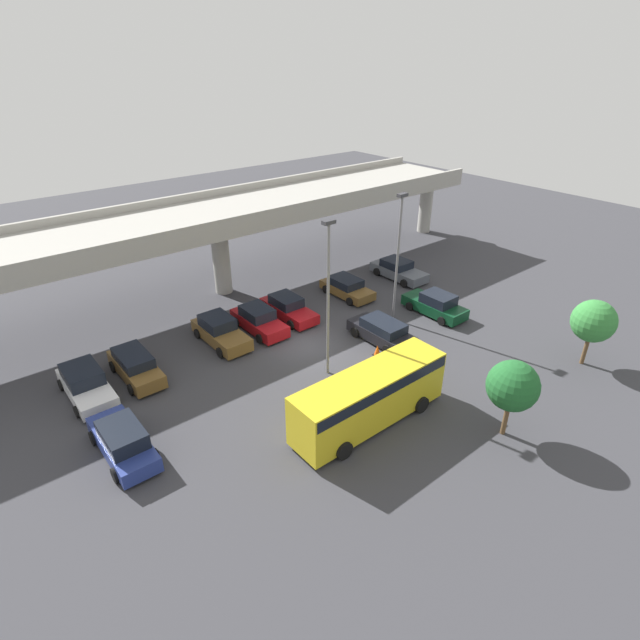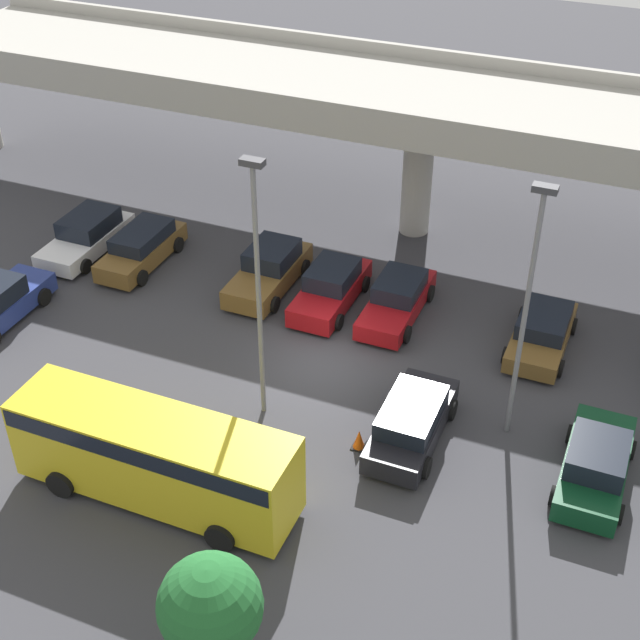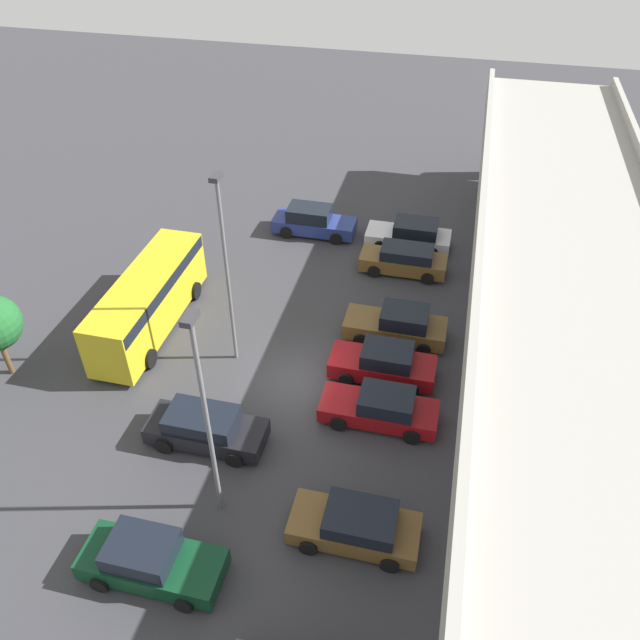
# 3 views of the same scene
# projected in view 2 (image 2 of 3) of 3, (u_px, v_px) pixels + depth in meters

# --- Properties ---
(ground_plane) EXTENTS (100.62, 100.62, 0.00)m
(ground_plane) POSITION_uv_depth(u_px,v_px,m) (323.00, 365.00, 31.83)
(ground_plane) COLOR #38383D
(highway_overpass) EXTENTS (48.25, 7.71, 6.99)m
(highway_overpass) POSITION_uv_depth(u_px,v_px,m) (422.00, 107.00, 36.52)
(highway_overpass) COLOR #9E9B93
(highway_overpass) RESTS_ON ground_plane
(parked_car_0) EXTENTS (2.17, 4.82, 1.58)m
(parked_car_0) POSITION_uv_depth(u_px,v_px,m) (87.00, 235.00, 38.00)
(parked_car_0) COLOR silver
(parked_car_0) RESTS_ON ground_plane
(parked_car_1) EXTENTS (1.97, 4.66, 1.53)m
(parked_car_1) POSITION_uv_depth(u_px,v_px,m) (142.00, 247.00, 37.12)
(parked_car_1) COLOR brown
(parked_car_1) RESTS_ON ground_plane
(parked_car_2) EXTENTS (2.11, 4.79, 1.69)m
(parked_car_2) POSITION_uv_depth(u_px,v_px,m) (269.00, 270.00, 35.63)
(parked_car_2) COLOR brown
(parked_car_2) RESTS_ON ground_plane
(parked_car_3) EXTENTS (2.05, 4.63, 1.63)m
(parked_car_3) POSITION_uv_depth(u_px,v_px,m) (331.00, 288.00, 34.60)
(parked_car_3) COLOR maroon
(parked_car_3) RESTS_ON ground_plane
(parked_car_4) EXTENTS (2.02, 4.79, 1.52)m
(parked_car_4) POSITION_uv_depth(u_px,v_px,m) (397.00, 299.00, 34.02)
(parked_car_4) COLOR maroon
(parked_car_4) RESTS_ON ground_plane
(parked_car_5) EXTENTS (2.08, 4.69, 1.53)m
(parked_car_5) POSITION_uv_depth(u_px,v_px,m) (412.00, 422.00, 28.21)
(parked_car_5) COLOR black
(parked_car_5) RESTS_ON ground_plane
(parked_car_6) EXTENTS (2.13, 4.44, 1.40)m
(parked_car_6) POSITION_uv_depth(u_px,v_px,m) (542.00, 332.00, 32.32)
(parked_car_6) COLOR brown
(parked_car_6) RESTS_ON ground_plane
(parked_car_7) EXTENTS (2.09, 4.67, 1.62)m
(parked_car_7) POSITION_uv_depth(u_px,v_px,m) (596.00, 464.00, 26.68)
(parked_car_7) COLOR #0C381E
(parked_car_7) RESTS_ON ground_plane
(shuttle_bus) EXTENTS (8.60, 2.54, 2.89)m
(shuttle_bus) POSITION_uv_depth(u_px,v_px,m) (154.00, 452.00, 25.67)
(shuttle_bus) COLOR gold
(shuttle_bus) RESTS_ON ground_plane
(lamp_post_near_aisle) EXTENTS (0.70, 0.35, 8.81)m
(lamp_post_near_aisle) POSITION_uv_depth(u_px,v_px,m) (527.00, 300.00, 26.06)
(lamp_post_near_aisle) COLOR slate
(lamp_post_near_aisle) RESTS_ON ground_plane
(lamp_post_mid_lot) EXTENTS (0.70, 0.35, 9.12)m
(lamp_post_mid_lot) POSITION_uv_depth(u_px,v_px,m) (258.00, 277.00, 26.79)
(lamp_post_mid_lot) COLOR slate
(lamp_post_mid_lot) RESTS_ON ground_plane
(tree_front_left) EXTENTS (2.44, 2.44, 4.06)m
(tree_front_left) POSITION_uv_depth(u_px,v_px,m) (210.00, 606.00, 20.01)
(tree_front_left) COLOR brown
(tree_front_left) RESTS_ON ground_plane
(traffic_cone) EXTENTS (0.44, 0.44, 0.70)m
(traffic_cone) POSITION_uv_depth(u_px,v_px,m) (359.00, 440.00, 28.13)
(traffic_cone) COLOR black
(traffic_cone) RESTS_ON ground_plane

